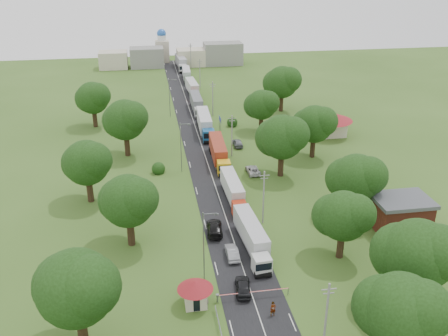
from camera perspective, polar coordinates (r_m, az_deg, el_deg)
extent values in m
plane|color=#36571D|center=(84.94, -0.28, -4.24)|extent=(260.00, 260.00, 0.00)
cube|color=black|center=(102.83, -2.03, 0.95)|extent=(8.00, 200.00, 0.04)
cylinder|color=slate|center=(63.34, -0.76, -14.70)|extent=(0.20, 0.20, 1.10)
cube|color=slate|center=(63.03, -0.76, -14.34)|extent=(0.35, 0.35, 0.25)
cylinder|color=red|center=(63.73, 3.36, -13.95)|extent=(9.00, 0.12, 0.12)
cylinder|color=slate|center=(65.01, 7.34, -13.82)|extent=(0.10, 0.10, 1.00)
cube|color=beige|center=(62.69, -3.28, -14.46)|extent=(2.60, 2.60, 2.40)
cone|color=maroon|center=(61.65, -3.32, -13.22)|extent=(4.40, 4.40, 1.10)
cube|color=black|center=(62.67, -2.06, -14.21)|extent=(0.02, 1.20, 0.90)
cube|color=black|center=(61.80, -3.14, -15.35)|extent=(0.80, 0.02, 1.90)
cylinder|color=slate|center=(115.55, -0.36, 4.66)|extent=(0.12, 0.12, 4.00)
cylinder|color=slate|center=(117.79, -0.55, 5.04)|extent=(0.12, 0.12, 4.00)
cube|color=navy|center=(116.16, -0.46, 5.60)|extent=(0.06, 3.00, 1.00)
cube|color=silver|center=(116.16, -0.46, 5.60)|extent=(0.07, 3.10, 0.06)
cylinder|color=gray|center=(55.50, 11.57, -16.54)|extent=(0.24, 0.24, 9.00)
cube|color=gray|center=(53.14, 11.91, -13.41)|extent=(1.60, 0.10, 0.10)
cube|color=gray|center=(53.44, 11.87, -13.84)|extent=(1.20, 0.10, 0.10)
cylinder|color=gray|center=(77.76, 4.54, -3.40)|extent=(0.24, 0.24, 9.00)
cube|color=gray|center=(76.10, 4.64, -0.85)|extent=(1.60, 0.10, 0.10)
cube|color=gray|center=(76.31, 4.62, -1.20)|extent=(1.20, 0.10, 0.10)
cylinder|color=gray|center=(102.87, 0.91, 3.67)|extent=(0.24, 0.24, 9.00)
cube|color=gray|center=(101.62, 0.92, 5.68)|extent=(1.60, 0.10, 0.10)
cube|color=gray|center=(101.78, 0.92, 5.41)|extent=(1.20, 0.10, 0.10)
cylinder|color=gray|center=(129.17, -1.29, 7.91)|extent=(0.24, 0.24, 9.00)
cube|color=gray|center=(128.18, -1.31, 9.54)|extent=(1.60, 0.10, 0.10)
cube|color=gray|center=(128.30, -1.31, 9.33)|extent=(1.20, 0.10, 0.10)
cylinder|color=gray|center=(156.07, -2.77, 10.70)|extent=(0.24, 0.24, 9.00)
cube|color=gray|center=(155.24, -2.80, 12.06)|extent=(1.60, 0.10, 0.10)
cube|color=gray|center=(155.35, -2.79, 11.88)|extent=(1.20, 0.10, 0.10)
cylinder|color=gray|center=(183.29, -3.83, 12.66)|extent=(0.24, 0.24, 9.00)
cube|color=gray|center=(182.59, -3.86, 13.83)|extent=(1.60, 0.10, 0.10)
cube|color=gray|center=(182.68, -3.85, 13.67)|extent=(1.20, 0.10, 0.10)
cylinder|color=slate|center=(64.67, -2.34, -8.96)|extent=(0.16, 0.16, 10.00)
cube|color=slate|center=(62.34, -1.59, -5.26)|extent=(1.80, 0.10, 0.10)
cube|color=slate|center=(62.51, -0.85, -5.32)|extent=(0.50, 0.22, 0.15)
cylinder|color=slate|center=(95.84, -4.95, 2.35)|extent=(0.16, 0.16, 10.00)
cube|color=slate|center=(94.29, -4.50, 5.04)|extent=(1.80, 0.10, 0.10)
cube|color=slate|center=(94.40, -4.01, 4.98)|extent=(0.50, 0.22, 0.15)
cylinder|color=slate|center=(129.00, -6.25, 7.98)|extent=(0.16, 0.16, 10.00)
cube|color=slate|center=(127.85, -5.94, 10.03)|extent=(1.80, 0.10, 0.10)
cube|color=slate|center=(127.93, -5.57, 9.99)|extent=(0.50, 0.22, 0.15)
sphere|color=black|center=(54.17, 19.63, -15.07)|extent=(7.70, 7.70, 7.70)
sphere|color=black|center=(53.57, 21.65, -14.79)|extent=(6.05, 6.05, 6.05)
sphere|color=black|center=(54.96, 17.83, -14.88)|extent=(6.60, 6.60, 6.60)
cylinder|color=#382616|center=(65.15, 20.50, -13.33)|extent=(1.12, 1.12, 4.55)
sphere|color=black|center=(62.08, 21.24, -9.20)|extent=(8.40, 8.40, 8.40)
sphere|color=black|center=(61.51, 23.13, -8.87)|extent=(6.60, 6.60, 6.60)
sphere|color=black|center=(62.91, 19.54, -9.10)|extent=(7.20, 7.20, 7.20)
cylinder|color=#382616|center=(72.45, 13.16, -8.58)|extent=(1.04, 1.04, 3.85)
sphere|color=black|center=(70.10, 13.52, -5.35)|extent=(7.00, 7.00, 7.00)
sphere|color=black|center=(69.42, 14.84, -5.09)|extent=(5.50, 5.50, 5.50)
sphere|color=black|center=(70.99, 12.36, -5.30)|extent=(6.00, 6.00, 6.00)
cylinder|color=#382616|center=(82.46, 14.53, -4.35)|extent=(1.08, 1.08, 4.20)
sphere|color=black|center=(80.23, 14.90, -1.12)|extent=(7.70, 7.70, 7.70)
sphere|color=black|center=(79.55, 16.17, -0.84)|extent=(6.05, 6.05, 6.05)
sphere|color=black|center=(81.17, 13.77, -1.13)|extent=(6.60, 6.60, 6.60)
cylinder|color=#382616|center=(95.35, 6.51, 0.39)|extent=(1.12, 1.12, 4.55)
sphere|color=black|center=(93.28, 6.67, 3.53)|extent=(8.40, 8.40, 8.40)
sphere|color=black|center=(92.30, 7.79, 3.84)|extent=(6.60, 6.60, 6.60)
sphere|color=black|center=(94.53, 5.71, 3.46)|extent=(7.20, 7.20, 7.20)
cylinder|color=#382616|center=(105.06, 10.09, 2.33)|extent=(1.08, 1.08, 4.20)
sphere|color=black|center=(103.32, 10.30, 4.97)|extent=(7.70, 7.70, 7.70)
sphere|color=black|center=(102.54, 11.26, 5.24)|extent=(6.05, 6.05, 6.05)
sphere|color=black|center=(104.37, 9.46, 4.91)|extent=(6.60, 6.60, 6.60)
cylinder|color=#382616|center=(118.51, 4.25, 5.06)|extent=(1.04, 1.04, 3.85)
sphere|color=black|center=(117.09, 4.32, 7.22)|extent=(7.00, 7.00, 7.00)
sphere|color=black|center=(116.24, 5.05, 7.46)|extent=(5.50, 5.50, 5.50)
sphere|color=black|center=(118.17, 3.69, 7.15)|extent=(6.00, 6.00, 6.00)
cylinder|color=#382616|center=(134.44, 6.55, 7.42)|extent=(1.12, 1.12, 4.55)
sphere|color=black|center=(132.98, 6.66, 9.72)|extent=(8.40, 8.40, 8.40)
sphere|color=black|center=(132.06, 7.46, 9.98)|extent=(6.60, 6.60, 6.60)
sphere|color=black|center=(134.21, 5.98, 9.62)|extent=(7.20, 7.20, 7.20)
cylinder|color=#382616|center=(58.58, -15.88, -17.39)|extent=(1.12, 1.12, 4.55)
sphere|color=black|center=(55.15, -16.54, -13.00)|extent=(8.40, 8.40, 8.40)
sphere|color=black|center=(53.45, -15.16, -12.94)|extent=(6.60, 6.60, 6.60)
sphere|color=black|center=(56.88, -17.54, -12.63)|extent=(7.20, 7.20, 7.20)
cylinder|color=#382616|center=(74.47, -10.60, -7.21)|extent=(1.08, 1.08, 4.20)
sphere|color=black|center=(71.99, -10.91, -3.71)|extent=(7.70, 7.70, 7.70)
sphere|color=black|center=(70.59, -9.86, -3.45)|extent=(6.05, 6.05, 6.05)
sphere|color=black|center=(73.53, -11.72, -3.65)|extent=(6.60, 6.60, 6.60)
cylinder|color=#382616|center=(88.24, -15.07, -2.47)|extent=(1.08, 1.08, 4.20)
sphere|color=black|center=(86.16, -15.43, 0.59)|extent=(7.70, 7.70, 7.70)
sphere|color=black|center=(84.68, -14.63, 0.87)|extent=(6.05, 6.05, 6.05)
sphere|color=black|center=(87.76, -16.03, 0.56)|extent=(6.60, 6.60, 6.60)
cylinder|color=#382616|center=(106.04, -11.01, 2.56)|extent=(1.12, 1.12, 4.55)
sphere|color=black|center=(104.18, -11.25, 5.42)|extent=(8.40, 8.40, 8.40)
sphere|color=black|center=(102.71, -10.46, 5.74)|extent=(6.60, 6.60, 6.60)
sphere|color=black|center=(105.85, -11.86, 5.32)|extent=(7.20, 7.20, 7.20)
cylinder|color=#382616|center=(125.50, -14.54, 5.51)|extent=(1.08, 1.08, 4.20)
sphere|color=black|center=(124.05, -14.78, 7.76)|extent=(7.70, 7.70, 7.70)
sphere|color=black|center=(122.64, -14.22, 8.04)|extent=(6.05, 6.05, 6.05)
sphere|color=black|center=(125.62, -15.21, 7.65)|extent=(6.60, 6.60, 6.60)
cube|color=maroon|center=(81.78, 19.50, -5.11)|extent=(8.00, 6.00, 4.60)
cube|color=#47494F|center=(80.62, 19.75, -3.49)|extent=(8.60, 6.60, 0.60)
cube|color=beige|center=(118.32, 11.92, 4.60)|extent=(7.00, 5.00, 4.00)
cone|color=maroon|center=(117.42, 12.04, 5.94)|extent=(10.08, 10.08, 1.80)
cube|color=gray|center=(187.59, -8.80, 12.39)|extent=(12.00, 8.00, 7.00)
cube|color=beige|center=(188.51, -3.82, 12.51)|extent=(10.00, 8.00, 6.00)
cube|color=gray|center=(189.82, -0.13, 12.95)|extent=(14.00, 8.00, 8.00)
cube|color=beige|center=(187.96, -12.53, 11.97)|extent=(10.00, 8.00, 6.00)
cube|color=beige|center=(195.49, -7.06, 13.09)|extent=(5.00, 5.00, 8.00)
cylinder|color=silver|center=(194.63, -7.14, 14.54)|extent=(3.20, 3.20, 2.00)
sphere|color=#2659B2|center=(194.39, -7.16, 15.00)|extent=(3.40, 3.40, 3.40)
cube|color=silver|center=(67.70, 4.33, -10.91)|extent=(2.47, 2.47, 2.41)
cube|color=black|center=(66.58, 4.57, -11.23)|extent=(2.21, 0.17, 1.06)
cube|color=slate|center=(67.39, 4.52, -12.11)|extent=(2.13, 0.40, 0.34)
cube|color=slate|center=(73.60, 3.09, -8.45)|extent=(2.98, 11.21, 0.29)
cube|color=#BCBCC1|center=(72.92, 3.07, -7.18)|extent=(3.19, 11.51, 2.89)
cylinder|color=black|center=(67.60, 4.47, -12.02)|extent=(2.26, 0.96, 0.96)
cylinder|color=black|center=(68.97, 4.13, -11.19)|extent=(2.26, 0.96, 0.96)
cylinder|color=black|center=(76.52, 2.55, -7.28)|extent=(2.26, 0.96, 0.96)
cylinder|color=black|center=(77.74, 2.34, -6.73)|extent=(2.26, 0.96, 0.96)
cube|color=#B72F14|center=(80.72, 1.77, -4.71)|extent=(2.26, 2.26, 2.31)
cube|color=black|center=(79.60, 1.93, -4.88)|extent=(2.12, 0.06, 1.02)
cube|color=slate|center=(80.26, 1.91, -5.65)|extent=(2.04, 0.29, 0.32)
cube|color=slate|center=(86.68, 0.96, -3.12)|extent=(2.35, 10.66, 0.28)
cube|color=silver|center=(86.18, 0.93, -2.05)|extent=(2.54, 10.94, 2.77)
cylinder|color=black|center=(80.48, 1.88, -5.59)|extent=(2.17, 0.92, 0.92)
cylinder|color=black|center=(81.90, 1.65, -5.03)|extent=(2.17, 0.92, 0.92)
cylinder|color=black|center=(89.62, 0.59, -2.33)|extent=(2.17, 0.92, 0.92)
cylinder|color=black|center=(90.85, 0.44, -1.95)|extent=(2.17, 0.92, 0.92)
cube|color=yellow|center=(95.15, -0.02, 0.05)|extent=(2.57, 2.57, 2.57)
cube|color=black|center=(93.88, 0.10, -0.05)|extent=(2.36, 0.12, 1.13)
cube|color=slate|center=(94.51, 0.09, -0.81)|extent=(2.27, 0.35, 0.36)
cube|color=slate|center=(102.00, -0.67, 1.24)|extent=(2.87, 11.90, 0.31)
cube|color=maroon|center=(101.58, -0.70, 2.27)|extent=(3.09, 12.22, 3.08)
cylinder|color=black|center=(94.76, 0.07, -0.77)|extent=(2.41, 1.03, 1.03)
cylinder|color=black|center=(96.42, -0.11, -0.32)|extent=(2.41, 1.03, 1.03)
cylinder|color=black|center=(105.39, -0.97, 1.85)|extent=(2.41, 1.03, 1.03)
cylinder|color=black|center=(106.80, -1.09, 2.16)|extent=(2.41, 1.03, 1.03)
cube|color=#165185|center=(111.43, -1.77, 3.72)|extent=(2.66, 2.66, 2.67)
cube|color=black|center=(110.09, -1.68, 3.68)|extent=(2.46, 0.11, 1.18)
cube|color=slate|center=(110.66, -1.68, 2.99)|extent=(2.36, 0.34, 0.37)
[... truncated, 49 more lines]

